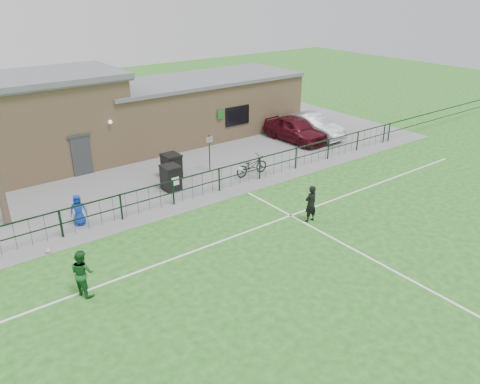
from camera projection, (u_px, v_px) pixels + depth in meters
ground at (326, 273)px, 16.23m from camera, size 90.00×90.00×0.00m
paving_strip at (149, 163)px, 26.09m from camera, size 34.00×13.00×0.02m
pitch_line_touch at (204, 198)px, 21.93m from camera, size 28.00×0.10×0.01m
pitch_line_mid at (255, 229)px, 19.15m from camera, size 28.00×0.10×0.01m
pitch_line_perp at (364, 255)px, 17.32m from camera, size 0.10×16.00×0.01m
perimeter_fence at (202, 185)px, 21.83m from camera, size 28.00×0.10×1.20m
wheelie_bin_left at (172, 167)px, 23.88m from camera, size 0.80×0.91×1.20m
wheelie_bin_right at (171, 178)px, 22.54m from camera, size 0.76×0.86×1.15m
sign_post at (209, 153)px, 24.59m from camera, size 0.06×0.06×2.00m
car_maroon at (295, 129)px, 29.50m from camera, size 1.98×4.57×1.54m
car_silver at (312, 126)px, 30.24m from camera, size 1.89×4.63×1.49m
bicycle_e at (252, 166)px, 24.30m from camera, size 1.94×0.68×1.02m
spectator_child at (78, 210)px, 19.19m from camera, size 0.76×0.63×1.34m
goalkeeper_kick at (309, 203)px, 19.50m from camera, size 1.54×3.69×1.67m
outfield_player at (82, 273)px, 14.85m from camera, size 0.82×0.93×1.60m
ball_ground at (48, 251)px, 17.39m from camera, size 0.20×0.20×0.20m
clubhouse at (108, 116)px, 26.89m from camera, size 24.25×5.40×4.96m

